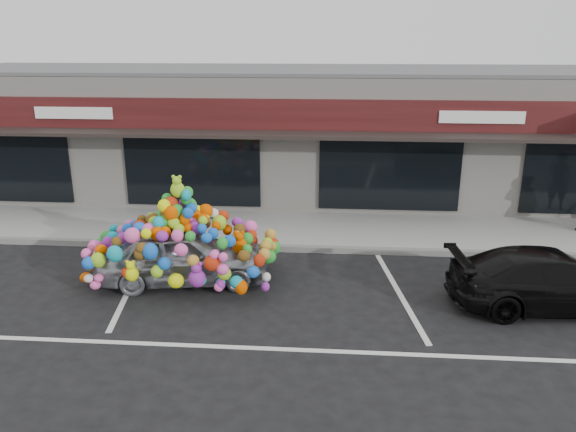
{
  "coord_description": "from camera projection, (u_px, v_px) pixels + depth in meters",
  "views": [
    {
      "loc": [
        1.23,
        -11.11,
        5.39
      ],
      "look_at": [
        0.26,
        1.4,
        1.32
      ],
      "focal_mm": 35.0,
      "sensor_mm": 36.0,
      "label": 1
    }
  ],
  "objects": [
    {
      "name": "parking_stripe_left",
      "position": [
        132.0,
        284.0,
        12.71
      ],
      "size": [
        0.73,
        4.37,
        0.01
      ],
      "primitive_type": "cube",
      "rotation": [
        0.0,
        0.0,
        0.14
      ],
      "color": "silver",
      "rests_on": "ground"
    },
    {
      "name": "sidewalk",
      "position": [
        286.0,
        229.0,
        16.06
      ],
      "size": [
        26.0,
        3.0,
        0.15
      ],
      "primitive_type": "cube",
      "color": "gray",
      "rests_on": "ground"
    },
    {
      "name": "ground",
      "position": [
        271.0,
        293.0,
        12.29
      ],
      "size": [
        90.0,
        90.0,
        0.0
      ],
      "primitive_type": "plane",
      "color": "black",
      "rests_on": "ground"
    },
    {
      "name": "toy_car",
      "position": [
        182.0,
        248.0,
        12.62
      ],
      "size": [
        2.81,
        4.34,
        2.39
      ],
      "rotation": [
        0.0,
        0.0,
        1.73
      ],
      "color": "#9BA1A5",
      "rests_on": "ground"
    },
    {
      "name": "kerb",
      "position": [
        281.0,
        248.0,
        14.64
      ],
      "size": [
        26.0,
        0.18,
        0.16
      ],
      "primitive_type": "cube",
      "color": "slate",
      "rests_on": "ground"
    },
    {
      "name": "shop_building",
      "position": [
        296.0,
        131.0,
        19.63
      ],
      "size": [
        24.0,
        7.2,
        4.31
      ],
      "color": "beige",
      "rests_on": "ground"
    },
    {
      "name": "lane_line",
      "position": [
        369.0,
        353.0,
        9.96
      ],
      "size": [
        14.0,
        0.12,
        0.01
      ],
      "primitive_type": "cube",
      "color": "silver",
      "rests_on": "ground"
    },
    {
      "name": "parking_stripe_mid",
      "position": [
        399.0,
        293.0,
        12.27
      ],
      "size": [
        0.73,
        4.37,
        0.01
      ],
      "primitive_type": "cube",
      "rotation": [
        0.0,
        0.0,
        0.14
      ],
      "color": "silver",
      "rests_on": "ground"
    },
    {
      "name": "black_sedan",
      "position": [
        552.0,
        280.0,
        11.48
      ],
      "size": [
        2.03,
        4.29,
        1.21
      ],
      "primitive_type": "imported",
      "rotation": [
        0.0,
        0.0,
        1.65
      ],
      "color": "black",
      "rests_on": "ground"
    }
  ]
}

